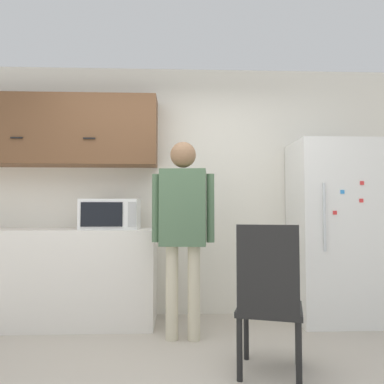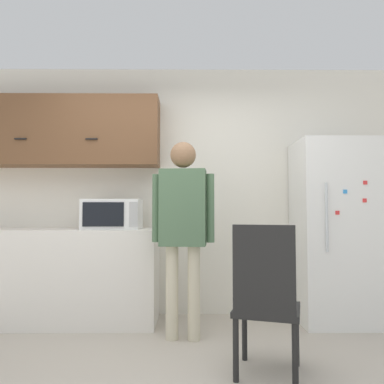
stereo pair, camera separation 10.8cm
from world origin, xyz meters
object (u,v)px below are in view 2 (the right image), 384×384
at_px(person, 183,218).
at_px(chair, 266,296).
at_px(refrigerator, 336,231).
at_px(microwave, 113,214).

xyz_separation_m(person, chair, (0.57, -0.77, -0.51)).
height_order(person, refrigerator, refrigerator).
xyz_separation_m(person, refrigerator, (1.54, 0.48, -0.14)).
bearing_deg(refrigerator, chair, -128.02).
bearing_deg(refrigerator, person, -162.66).
bearing_deg(chair, person, -36.30).
bearing_deg(person, microwave, 153.03).
relative_size(microwave, refrigerator, 0.31).
distance_m(microwave, person, 0.85).
bearing_deg(chair, refrigerator, -110.85).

